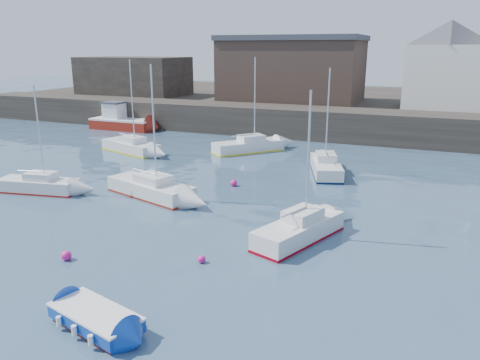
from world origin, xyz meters
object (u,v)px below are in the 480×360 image
at_px(sailboat_c, 299,229).
at_px(sailboat_h, 249,146).
at_px(sailboat_f, 326,166).
at_px(buoy_mid, 202,263).
at_px(sailboat_b, 151,188).
at_px(sailboat_e, 131,146).
at_px(buoy_near, 67,260).
at_px(fishing_boat, 121,121).
at_px(buoy_far, 234,186).
at_px(blue_dinghy, 96,318).
at_px(sailboat_a, 39,185).

distance_m(sailboat_c, sailboat_h, 20.24).
distance_m(sailboat_f, sailboat_h, 9.44).
xyz_separation_m(sailboat_h, buoy_mid, (6.37, -21.84, -0.54)).
relative_size(sailboat_f, sailboat_h, 0.93).
relative_size(sailboat_b, sailboat_c, 1.13).
relative_size(sailboat_e, sailboat_h, 0.98).
height_order(sailboat_c, sailboat_e, sailboat_e).
relative_size(buoy_near, buoy_mid, 1.29).
distance_m(sailboat_h, buoy_near, 23.90).
distance_m(sailboat_c, buoy_near, 10.79).
height_order(fishing_boat, buoy_far, fishing_boat).
height_order(blue_dinghy, sailboat_b, sailboat_b).
relative_size(blue_dinghy, sailboat_a, 0.54).
bearing_deg(sailboat_f, sailboat_b, -132.70).
bearing_deg(blue_dinghy, fishing_boat, 124.92).
height_order(sailboat_c, buoy_mid, sailboat_c).
bearing_deg(blue_dinghy, sailboat_h, 100.95).
bearing_deg(buoy_mid, sailboat_a, 160.05).
relative_size(sailboat_b, sailboat_e, 1.00).
distance_m(sailboat_b, sailboat_h, 14.61).
distance_m(blue_dinghy, sailboat_e, 27.76).
bearing_deg(buoy_far, buoy_mid, -73.67).
relative_size(blue_dinghy, buoy_mid, 10.57).
bearing_deg(sailboat_e, sailboat_b, -49.80).
bearing_deg(fishing_boat, sailboat_a, -66.32).
xyz_separation_m(sailboat_a, buoy_far, (11.16, 6.07, -0.48)).
distance_m(sailboat_e, buoy_mid, 23.81).
xyz_separation_m(fishing_boat, buoy_far, (20.90, -16.14, -0.96)).
relative_size(sailboat_c, sailboat_e, 0.89).
relative_size(buoy_mid, buoy_far, 0.77).
relative_size(sailboat_c, buoy_far, 15.96).
bearing_deg(sailboat_b, sailboat_e, 130.20).
relative_size(sailboat_b, buoy_mid, 23.35).
bearing_deg(blue_dinghy, sailboat_e, 122.65).
relative_size(sailboat_b, buoy_far, 18.04).
bearing_deg(buoy_mid, sailboat_b, 134.98).
bearing_deg(fishing_boat, sailboat_h, -17.48).
bearing_deg(fishing_boat, sailboat_e, -50.18).
relative_size(fishing_boat, sailboat_f, 0.99).
xyz_separation_m(sailboat_a, sailboat_c, (17.73, -1.21, 0.07)).
height_order(blue_dinghy, buoy_near, blue_dinghy).
bearing_deg(sailboat_c, buoy_far, 132.06).
bearing_deg(buoy_mid, sailboat_e, 132.26).
xyz_separation_m(blue_dinghy, sailboat_c, (4.28, 9.79, 0.19)).
bearing_deg(buoy_mid, sailboat_f, 84.22).
xyz_separation_m(buoy_mid, buoy_far, (-3.32, 11.32, 0.00)).
height_order(sailboat_h, buoy_mid, sailboat_h).
distance_m(sailboat_f, buoy_mid, 17.06).
relative_size(sailboat_c, sailboat_f, 0.94).
height_order(sailboat_h, buoy_far, sailboat_h).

